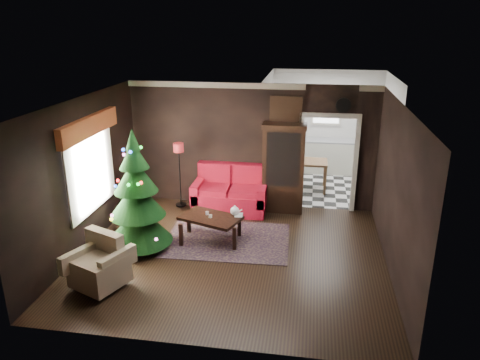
% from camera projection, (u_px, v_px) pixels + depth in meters
% --- Properties ---
extents(floor, '(5.50, 5.50, 0.00)m').
position_uv_depth(floor, '(232.00, 255.00, 8.40)').
color(floor, black).
rests_on(floor, ground).
extents(ceiling, '(5.50, 5.50, 0.00)m').
position_uv_depth(ceiling, '(231.00, 103.00, 7.47)').
color(ceiling, white).
rests_on(ceiling, ground).
extents(wall_back, '(5.50, 0.00, 5.50)m').
position_uv_depth(wall_back, '(251.00, 146.00, 10.26)').
color(wall_back, black).
rests_on(wall_back, ground).
extents(wall_front, '(5.50, 0.00, 5.50)m').
position_uv_depth(wall_front, '(197.00, 252.00, 5.61)').
color(wall_front, black).
rests_on(wall_front, ground).
extents(wall_left, '(0.00, 5.50, 5.50)m').
position_uv_depth(wall_left, '(83.00, 175.00, 8.34)').
color(wall_left, black).
rests_on(wall_left, ground).
extents(wall_right, '(0.00, 5.50, 5.50)m').
position_uv_depth(wall_right, '(397.00, 192.00, 7.53)').
color(wall_right, black).
rests_on(wall_right, ground).
extents(doorway, '(1.10, 0.10, 2.10)m').
position_uv_depth(doorway, '(327.00, 164.00, 10.13)').
color(doorway, beige).
rests_on(doorway, ground).
extents(left_window, '(0.05, 1.60, 1.40)m').
position_uv_depth(left_window, '(90.00, 170.00, 8.50)').
color(left_window, white).
rests_on(left_window, wall_left).
extents(valance, '(0.12, 2.10, 0.35)m').
position_uv_depth(valance, '(89.00, 126.00, 8.22)').
color(valance, '#9B4423').
rests_on(valance, wall_left).
extents(kitchen_floor, '(3.00, 3.00, 0.00)m').
position_uv_depth(kitchen_floor, '(323.00, 186.00, 11.87)').
color(kitchen_floor, white).
rests_on(kitchen_floor, ground).
extents(kitchen_window, '(0.70, 0.06, 0.70)m').
position_uv_depth(kitchen_window, '(327.00, 110.00, 12.66)').
color(kitchen_window, white).
rests_on(kitchen_window, ground).
extents(rug, '(2.44, 1.82, 0.01)m').
position_uv_depth(rug, '(227.00, 240.00, 8.97)').
color(rug, '#2E2227').
rests_on(rug, ground).
extents(loveseat, '(1.70, 0.90, 1.00)m').
position_uv_depth(loveseat, '(230.00, 190.00, 10.20)').
color(loveseat, maroon).
rests_on(loveseat, ground).
extents(curio_cabinet, '(0.90, 0.45, 1.90)m').
position_uv_depth(curio_cabinet, '(283.00, 170.00, 10.09)').
color(curio_cabinet, black).
rests_on(curio_cabinet, ground).
extents(floor_lamp, '(0.31, 0.31, 1.45)m').
position_uv_depth(floor_lamp, '(180.00, 175.00, 10.13)').
color(floor_lamp, black).
rests_on(floor_lamp, ground).
extents(christmas_tree, '(1.42, 1.42, 2.33)m').
position_uv_depth(christmas_tree, '(137.00, 196.00, 8.35)').
color(christmas_tree, black).
rests_on(christmas_tree, ground).
extents(armchair, '(1.01, 1.01, 0.79)m').
position_uv_depth(armchair, '(99.00, 262.00, 7.27)').
color(armchair, tan).
rests_on(armchair, ground).
extents(coffee_table, '(1.28, 1.00, 0.50)m').
position_uv_depth(coffee_table, '(211.00, 229.00, 8.86)').
color(coffee_table, '#311B0D').
rests_on(coffee_table, rug).
extents(teapot, '(0.23, 0.23, 0.19)m').
position_uv_depth(teapot, '(235.00, 211.00, 8.81)').
color(teapot, white).
rests_on(teapot, coffee_table).
extents(cup_a, '(0.09, 0.09, 0.06)m').
position_uv_depth(cup_a, '(207.00, 213.00, 8.86)').
color(cup_a, white).
rests_on(cup_a, coffee_table).
extents(cup_b, '(0.07, 0.07, 0.06)m').
position_uv_depth(cup_b, '(210.00, 216.00, 8.72)').
color(cup_b, white).
rests_on(cup_b, coffee_table).
extents(book, '(0.15, 0.03, 0.21)m').
position_uv_depth(book, '(235.00, 210.00, 8.80)').
color(book, tan).
rests_on(book, coffee_table).
extents(wall_clock, '(0.32, 0.32, 0.06)m').
position_uv_depth(wall_clock, '(343.00, 105.00, 9.60)').
color(wall_clock, white).
rests_on(wall_clock, wall_back).
extents(painting, '(0.62, 0.05, 0.52)m').
position_uv_depth(painting, '(286.00, 110.00, 9.83)').
color(painting, '#A87650').
rests_on(painting, wall_back).
extents(kitchen_counter, '(1.80, 0.60, 0.90)m').
position_uv_depth(kitchen_counter, '(324.00, 156.00, 12.84)').
color(kitchen_counter, silver).
rests_on(kitchen_counter, ground).
extents(kitchen_table, '(0.70, 0.70, 0.75)m').
position_uv_depth(kitchen_table, '(312.00, 175.00, 11.51)').
color(kitchen_table, brown).
rests_on(kitchen_table, ground).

